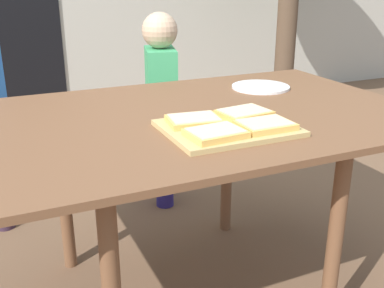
# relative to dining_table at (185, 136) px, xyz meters

# --- Properties ---
(dining_table) EXTENTS (1.59, 0.97, 0.71)m
(dining_table) POSITION_rel_dining_table_xyz_m (0.00, 0.00, 0.00)
(dining_table) COLOR brown
(dining_table) RESTS_ON ground
(cutting_board) EXTENTS (0.38, 0.30, 0.02)m
(cutting_board) POSITION_rel_dining_table_xyz_m (0.05, -0.20, 0.08)
(cutting_board) COLOR tan
(cutting_board) RESTS_ON dining_table
(pizza_slice_far_left) EXTENTS (0.17, 0.14, 0.02)m
(pizza_slice_far_left) POSITION_rel_dining_table_xyz_m (-0.03, -0.14, 0.10)
(pizza_slice_far_left) COLOR #E8B357
(pizza_slice_far_left) RESTS_ON cutting_board
(pizza_slice_near_right) EXTENTS (0.16, 0.12, 0.02)m
(pizza_slice_near_right) POSITION_rel_dining_table_xyz_m (0.14, -0.27, 0.10)
(pizza_slice_near_right) COLOR #E8B357
(pizza_slice_near_right) RESTS_ON cutting_board
(pizza_slice_far_right) EXTENTS (0.17, 0.14, 0.02)m
(pizza_slice_far_right) POSITION_rel_dining_table_xyz_m (0.15, -0.14, 0.10)
(pizza_slice_far_right) COLOR #E8B357
(pizza_slice_far_right) RESTS_ON cutting_board
(pizza_slice_near_left) EXTENTS (0.16, 0.13, 0.02)m
(pizza_slice_near_left) POSITION_rel_dining_table_xyz_m (-0.02, -0.27, 0.10)
(pizza_slice_near_left) COLOR #E8B357
(pizza_slice_near_left) RESTS_ON cutting_board
(plate_white_right) EXTENTS (0.23, 0.23, 0.01)m
(plate_white_right) POSITION_rel_dining_table_xyz_m (0.43, 0.22, 0.08)
(plate_white_right) COLOR white
(plate_white_right) RESTS_ON dining_table
(child_right) EXTENTS (0.20, 0.27, 0.98)m
(child_right) POSITION_rel_dining_table_xyz_m (0.21, 0.77, -0.08)
(child_right) COLOR navy
(child_right) RESTS_ON ground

